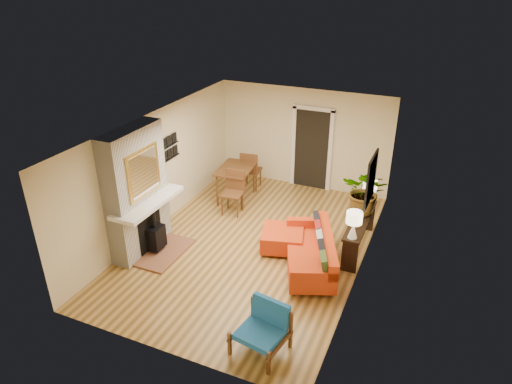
% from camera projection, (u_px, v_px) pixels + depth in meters
% --- Properties ---
extents(room_shell, '(6.50, 6.50, 6.50)m').
position_uv_depth(room_shell, '(319.00, 152.00, 11.01)').
color(room_shell, tan).
rests_on(room_shell, ground).
extents(fireplace, '(1.09, 1.68, 2.60)m').
position_uv_depth(fireplace, '(138.00, 195.00, 8.96)').
color(fireplace, white).
rests_on(fireplace, ground).
extents(sofa, '(1.51, 2.14, 0.77)m').
position_uv_depth(sofa, '(314.00, 252.00, 8.76)').
color(sofa, silver).
rests_on(sofa, ground).
extents(ottoman, '(1.03, 1.03, 0.42)m').
position_uv_depth(ottoman, '(283.00, 238.00, 9.38)').
color(ottoman, silver).
rests_on(ottoman, ground).
extents(blue_chair, '(0.85, 0.83, 0.77)m').
position_uv_depth(blue_chair, '(264.00, 326.00, 6.86)').
color(blue_chair, brown).
rests_on(blue_chair, ground).
extents(dining_table, '(0.95, 1.96, 1.04)m').
position_uv_depth(dining_table, '(239.00, 174.00, 11.19)').
color(dining_table, brown).
rests_on(dining_table, ground).
extents(console_table, '(0.34, 1.85, 0.72)m').
position_uv_depth(console_table, '(360.00, 225.00, 9.21)').
color(console_table, black).
rests_on(console_table, ground).
extents(lamp_near, '(0.30, 0.30, 0.54)m').
position_uv_depth(lamp_near, '(354.00, 222.00, 8.36)').
color(lamp_near, white).
rests_on(lamp_near, console_table).
extents(lamp_far, '(0.30, 0.30, 0.54)m').
position_uv_depth(lamp_far, '(370.00, 189.00, 9.58)').
color(lamp_far, white).
rests_on(lamp_far, console_table).
extents(houseplant, '(0.93, 0.82, 0.98)m').
position_uv_depth(houseplant, '(366.00, 191.00, 9.15)').
color(houseplant, '#1E5919').
rests_on(houseplant, console_table).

